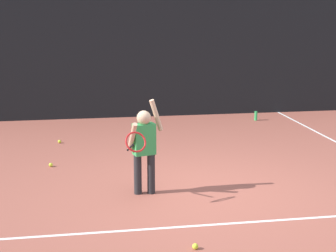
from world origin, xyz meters
TOP-DOWN VIEW (x-y plane):
  - ground_plane at (0.00, 0.00)m, footprint 20.00×20.00m
  - court_line_baseline at (0.00, -1.11)m, footprint 9.00×0.05m
  - back_fence_windscreen at (0.00, 5.54)m, footprint 13.39×0.08m
  - fence_post_1 at (-2.18, 5.60)m, footprint 0.09×0.09m
  - fence_post_2 at (2.18, 5.60)m, footprint 0.09×0.09m
  - tennis_player at (-0.86, 0.09)m, footprint 0.61×0.70m
  - water_bottle at (2.36, 4.63)m, footprint 0.07×0.07m
  - tennis_ball_1 at (-2.19, 3.19)m, footprint 0.07×0.07m
  - tennis_ball_3 at (-0.51, -1.71)m, footprint 0.07×0.07m
  - tennis_ball_4 at (-2.26, 1.62)m, footprint 0.07×0.07m

SIDE VIEW (x-z plane):
  - ground_plane at x=0.00m, z-range 0.00..0.00m
  - court_line_baseline at x=0.00m, z-range 0.00..0.00m
  - tennis_ball_1 at x=-2.19m, z-range 0.00..0.07m
  - tennis_ball_3 at x=-0.51m, z-range 0.00..0.07m
  - tennis_ball_4 at x=-2.26m, z-range 0.00..0.07m
  - water_bottle at x=2.36m, z-range 0.00..0.22m
  - tennis_player at x=-0.86m, z-range 0.05..1.40m
  - back_fence_windscreen at x=0.00m, z-range 0.00..3.77m
  - fence_post_1 at x=-2.18m, z-range 0.00..3.92m
  - fence_post_2 at x=2.18m, z-range 0.00..3.92m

